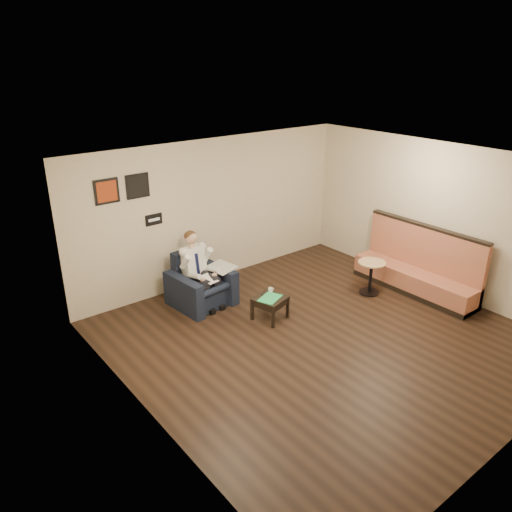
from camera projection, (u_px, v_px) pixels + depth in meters
ground at (322, 338)px, 8.02m from camera, size 6.00×6.00×0.00m
wall_back at (214, 211)px, 9.65m from camera, size 6.00×0.02×2.80m
wall_left at (145, 321)px, 5.75m from camera, size 0.02×6.00×2.80m
wall_right at (440, 219)px, 9.21m from camera, size 0.02×6.00×2.80m
ceiling at (332, 165)px, 6.94m from camera, size 6.00×6.00×0.02m
seating_sign at (154, 220)px, 8.85m from camera, size 0.32×0.02×0.20m
art_print_left at (107, 191)px, 8.14m from camera, size 0.42×0.03×0.42m
art_print_right at (138, 186)px, 8.46m from camera, size 0.42×0.03×0.42m
armchair at (201, 280)px, 8.92m from camera, size 1.06×1.06×0.94m
seated_man at (205, 274)px, 8.77m from camera, size 0.70×0.97×1.29m
lap_papers at (209, 279)px, 8.73m from camera, size 0.26×0.34×0.01m
newspaper at (221, 267)px, 9.04m from camera, size 0.48×0.57×0.01m
side_table at (270, 308)px, 8.53m from camera, size 0.60×0.60×0.40m
green_folder at (270, 298)px, 8.42m from camera, size 0.48×0.42×0.01m
coffee_mug at (270, 290)px, 8.61m from camera, size 0.09×0.09×0.09m
smartphone at (265, 294)px, 8.56m from camera, size 0.13×0.07×0.01m
banquette at (416, 261)px, 9.35m from camera, size 0.59×2.46×1.26m
cafe_table at (370, 278)px, 9.39m from camera, size 0.58×0.58×0.64m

